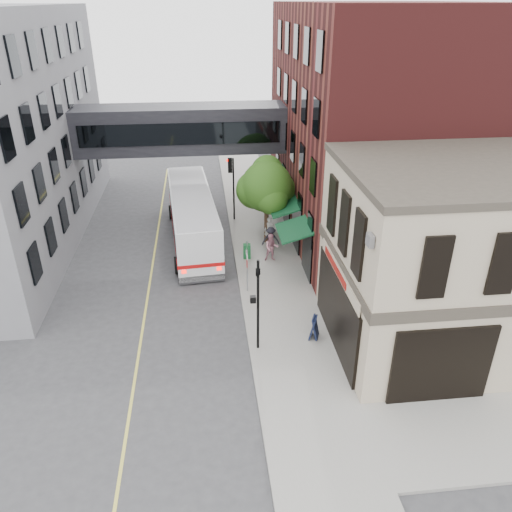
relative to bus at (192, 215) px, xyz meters
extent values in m
plane|color=#38383A|center=(2.52, -14.10, -1.79)|extent=(120.00, 120.00, 0.00)
cube|color=gray|center=(4.52, -0.10, -1.71)|extent=(4.00, 60.00, 0.15)
cube|color=tan|center=(11.52, -12.10, 2.29)|extent=(10.00, 8.00, 8.15)
cube|color=#38332B|center=(11.52, -12.10, 2.36)|extent=(10.12, 8.12, 0.50)
cube|color=#38332B|center=(11.52, -12.10, 6.51)|extent=(10.12, 8.12, 0.30)
cube|color=black|center=(6.46, -12.10, 0.06)|extent=(0.14, 6.40, 3.40)
cube|color=black|center=(6.42, -12.10, 0.06)|extent=(0.04, 5.90, 3.00)
cube|color=maroon|center=(6.40, -11.50, 2.01)|extent=(0.03, 3.60, 0.32)
cube|color=#4D1818|center=(12.52, 0.90, 5.21)|extent=(12.00, 18.00, 14.00)
cube|color=#0D3C1E|center=(5.66, -0.35, 1.21)|extent=(1.80, 13.00, 0.40)
cube|color=black|center=(-0.48, 3.90, 4.71)|extent=(14.00, 3.00, 3.00)
cube|color=black|center=(-0.48, 2.35, 4.71)|extent=(13.00, 0.08, 1.40)
cube|color=black|center=(-0.48, 5.45, 4.71)|extent=(13.00, 0.08, 1.40)
cylinder|color=black|center=(2.92, -12.10, 0.61)|extent=(0.12, 0.12, 4.50)
cube|color=black|center=(2.70, -12.10, 0.96)|extent=(0.25, 0.22, 0.30)
imported|color=black|center=(2.92, -12.10, 2.46)|extent=(0.20, 0.16, 1.00)
cylinder|color=black|center=(2.92, 2.90, 0.61)|extent=(0.12, 0.12, 4.50)
cube|color=black|center=(2.70, 2.90, 0.96)|extent=(0.25, 0.22, 0.30)
cube|color=black|center=(2.70, 2.90, 2.36)|extent=(0.28, 0.28, 1.00)
sphere|color=#FF0C05|center=(2.54, 2.90, 2.71)|extent=(0.18, 0.18, 0.18)
cylinder|color=gray|center=(2.92, -7.10, -0.14)|extent=(0.08, 0.08, 3.00)
cube|color=white|center=(2.90, -7.10, 0.56)|extent=(0.03, 0.75, 0.22)
cube|color=#0C591E|center=(2.90, -7.10, 1.11)|extent=(0.03, 0.70, 0.18)
cube|color=#B20C0C|center=(2.90, -7.10, 0.06)|extent=(0.03, 0.30, 0.40)
cylinder|color=#382619|center=(4.72, -1.10, -0.24)|extent=(0.28, 0.28, 2.80)
sphere|color=#245215|center=(4.72, -1.10, 2.16)|extent=(3.20, 3.20, 3.20)
sphere|color=#245215|center=(5.52, -0.60, 1.76)|extent=(2.20, 2.20, 2.20)
sphere|color=#245215|center=(4.02, -0.80, 1.86)|extent=(2.40, 2.40, 2.40)
sphere|color=#245215|center=(4.82, -0.50, 2.96)|extent=(2.00, 2.00, 2.00)
cube|color=#D8CC4C|center=(-2.48, -4.10, -1.78)|extent=(0.12, 40.00, 0.01)
cube|color=white|center=(0.00, 0.00, -0.09)|extent=(3.53, 12.02, 2.99)
cube|color=black|center=(0.00, 0.00, 0.43)|extent=(3.57, 11.82, 1.08)
cube|color=#B20C0C|center=(0.00, 0.00, -0.60)|extent=(3.59, 12.04, 0.23)
cylinder|color=black|center=(-0.93, -4.42, -1.27)|extent=(0.39, 1.05, 1.03)
cylinder|color=black|center=(1.63, -4.21, -1.27)|extent=(0.39, 1.05, 1.03)
cylinder|color=black|center=(-1.60, 3.80, -1.27)|extent=(0.39, 1.05, 1.03)
cylinder|color=black|center=(0.97, 4.01, -1.27)|extent=(0.39, 1.05, 1.03)
imported|color=silver|center=(4.89, -1.23, -0.75)|extent=(0.73, 0.56, 1.78)
imported|color=#C98294|center=(4.70, -3.70, -0.78)|extent=(0.88, 0.70, 1.72)
imported|color=black|center=(4.79, -2.67, -0.78)|extent=(1.13, 0.67, 1.73)
cube|color=#155C2B|center=(3.26, -3.22, -1.19)|extent=(0.47, 0.42, 0.89)
cube|color=black|center=(5.60, -11.62, -1.08)|extent=(0.61, 0.73, 1.12)
camera|label=1|loc=(0.81, -30.27, 12.51)|focal=35.00mm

